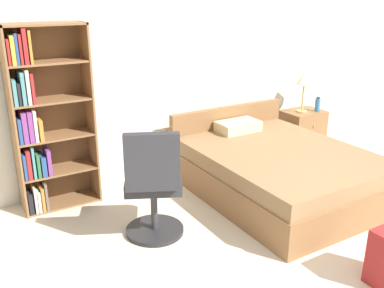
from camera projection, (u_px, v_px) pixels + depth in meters
The scene contains 7 objects.
wall_back at pixel (186, 62), 4.98m from camera, with size 9.00×0.06×2.60m.
bookshelf at pixel (42, 121), 4.09m from camera, with size 0.75×0.33×1.80m.
bed at pixel (275, 170), 4.60m from camera, with size 1.57×2.00×0.76m.
office_chair at pixel (153, 187), 3.65m from camera, with size 0.66×0.70×1.04m.
nightstand at pixel (302, 130), 5.89m from camera, with size 0.55×0.42×0.55m.
table_lamp at pixel (305, 79), 5.59m from camera, with size 0.22×0.22×0.57m.
water_bottle at pixel (318, 104), 5.75m from camera, with size 0.07×0.07×0.20m.
Camera 1 is at (-2.51, -1.11, 2.06)m, focal length 40.00 mm.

